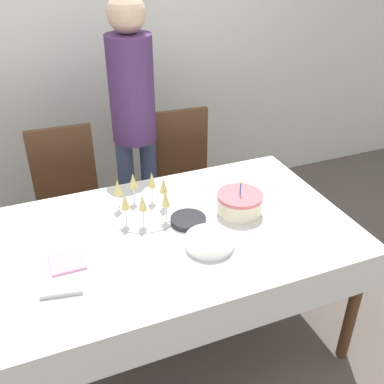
{
  "coord_description": "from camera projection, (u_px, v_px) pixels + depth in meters",
  "views": [
    {
      "loc": [
        -0.57,
        -1.69,
        2.03
      ],
      "look_at": [
        0.16,
        0.12,
        0.87
      ],
      "focal_mm": 42.0,
      "sensor_mm": 36.0,
      "label": 1
    }
  ],
  "objects": [
    {
      "name": "ground_plane",
      "position": [
        174.0,
        337.0,
        2.57
      ],
      "size": [
        12.0,
        12.0,
        0.0
      ],
      "primitive_type": "plane",
      "color": "#564C47"
    },
    {
      "name": "wall_back",
      "position": [
        93.0,
        38.0,
        3.11
      ],
      "size": [
        8.0,
        0.05,
        2.7
      ],
      "color": "silver",
      "rests_on": "ground_plane"
    },
    {
      "name": "dining_table",
      "position": [
        172.0,
        247.0,
        2.24
      ],
      "size": [
        1.77,
        1.07,
        0.75
      ],
      "color": "white",
      "rests_on": "ground_plane"
    },
    {
      "name": "dining_chair_far_left",
      "position": [
        69.0,
        198.0,
        2.84
      ],
      "size": [
        0.44,
        0.44,
        0.97
      ],
      "color": "#51331E",
      "rests_on": "ground_plane"
    },
    {
      "name": "dining_chair_far_right",
      "position": [
        184.0,
        175.0,
        3.1
      ],
      "size": [
        0.45,
        0.45,
        0.97
      ],
      "color": "#51331E",
      "rests_on": "ground_plane"
    },
    {
      "name": "birthday_cake",
      "position": [
        240.0,
        203.0,
        2.31
      ],
      "size": [
        0.24,
        0.24,
        0.18
      ],
      "color": "beige",
      "rests_on": "dining_table"
    },
    {
      "name": "champagne_tray",
      "position": [
        144.0,
        200.0,
        2.28
      ],
      "size": [
        0.38,
        0.38,
        0.18
      ],
      "color": "silver",
      "rests_on": "dining_table"
    },
    {
      "name": "plate_stack_main",
      "position": [
        209.0,
        241.0,
        2.07
      ],
      "size": [
        0.23,
        0.23,
        0.05
      ],
      "color": "white",
      "rests_on": "dining_table"
    },
    {
      "name": "plate_stack_dessert",
      "position": [
        188.0,
        220.0,
        2.24
      ],
      "size": [
        0.18,
        0.18,
        0.03
      ],
      "color": "black",
      "rests_on": "dining_table"
    },
    {
      "name": "cake_knife",
      "position": [
        275.0,
        227.0,
        2.21
      ],
      "size": [
        0.29,
        0.1,
        0.0
      ],
      "color": "silver",
      "rests_on": "dining_table"
    },
    {
      "name": "fork_pile",
      "position": [
        62.0,
        290.0,
        1.82
      ],
      "size": [
        0.18,
        0.09,
        0.02
      ],
      "color": "silver",
      "rests_on": "dining_table"
    },
    {
      "name": "napkin_pile",
      "position": [
        67.0,
        262.0,
        1.98
      ],
      "size": [
        0.15,
        0.15,
        0.01
      ],
      "color": "pink",
      "rests_on": "dining_table"
    },
    {
      "name": "person_standing",
      "position": [
        133.0,
        108.0,
        2.81
      ],
      "size": [
        0.28,
        0.28,
        1.71
      ],
      "color": "#3F4C72",
      "rests_on": "ground_plane"
    }
  ]
}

